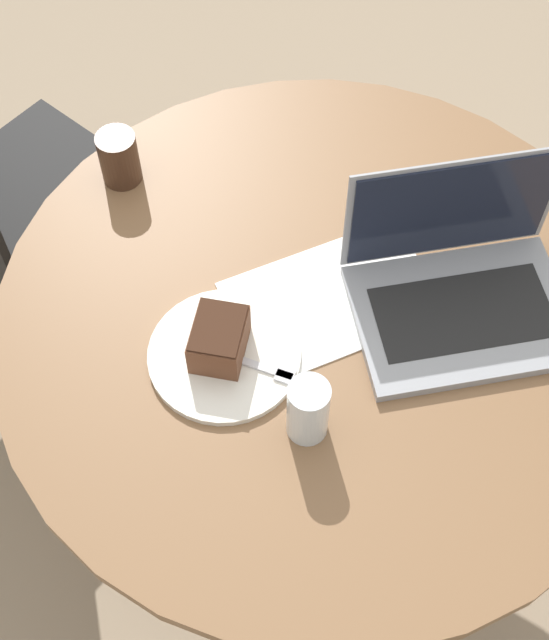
{
  "coord_description": "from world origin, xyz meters",
  "views": [
    {
      "loc": [
        0.67,
        0.41,
        1.96
      ],
      "look_at": [
        0.08,
        -0.04,
        0.8
      ],
      "focal_mm": 50.0,
      "sensor_mm": 36.0,
      "label": 1
    }
  ],
  "objects_px": {
    "plate": "(224,355)",
    "coffee_glass": "(119,158)",
    "chair": "(3,204)",
    "laptop": "(459,288)"
  },
  "relations": [
    {
      "from": "chair",
      "to": "coffee_glass",
      "type": "bearing_deg",
      "value": 11.89
    },
    {
      "from": "chair",
      "to": "coffee_glass",
      "type": "distance_m",
      "value": 0.48
    },
    {
      "from": "plate",
      "to": "coffee_glass",
      "type": "height_order",
      "value": "coffee_glass"
    },
    {
      "from": "chair",
      "to": "plate",
      "type": "xyz_separation_m",
      "value": [
        0.12,
        0.72,
        0.28
      ]
    },
    {
      "from": "chair",
      "to": "plate",
      "type": "distance_m",
      "value": 0.78
    },
    {
      "from": "plate",
      "to": "laptop",
      "type": "height_order",
      "value": "laptop"
    },
    {
      "from": "plate",
      "to": "laptop",
      "type": "bearing_deg",
      "value": 142.65
    },
    {
      "from": "coffee_glass",
      "to": "laptop",
      "type": "height_order",
      "value": "laptop"
    },
    {
      "from": "laptop",
      "to": "plate",
      "type": "bearing_deg",
      "value": 4.9
    },
    {
      "from": "chair",
      "to": "laptop",
      "type": "xyz_separation_m",
      "value": [
        -0.18,
        0.96,
        0.31
      ]
    }
  ]
}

